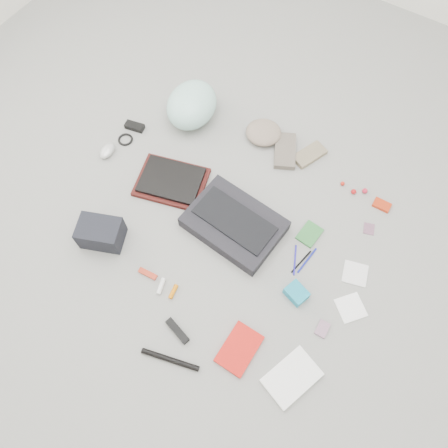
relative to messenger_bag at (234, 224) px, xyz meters
The scene contains 33 objects.
ground_plane 0.06m from the messenger_bag, 139.59° to the right, with size 4.00×4.00×0.00m, color gray.
messenger_bag is the anchor object (origin of this frame).
bag_flap 0.04m from the messenger_bag, behind, with size 0.39×0.18×0.01m, color black.
laptop_sleeve 0.41m from the messenger_bag, behind, with size 0.35×0.26×0.02m, color #441411.
laptop 0.41m from the messenger_bag, behind, with size 0.31×0.23×0.02m, color black.
bike_helmet 0.74m from the messenger_bag, 140.38° to the left, with size 0.26×0.33×0.20m, color #B3F0E3.
beanie 0.59m from the messenger_bag, 105.78° to the left, with size 0.20×0.19×0.07m, color gray.
mitten_left 0.53m from the messenger_bag, 90.42° to the left, with size 0.11×0.22×0.03m, color #675D52.
mitten_right 0.59m from the messenger_bag, 78.44° to the left, with size 0.09×0.18×0.03m, color #81735A.
power_brick 0.83m from the messenger_bag, 163.98° to the left, with size 0.11×0.05×0.03m, color black.
cable_coil 0.80m from the messenger_bag, behind, with size 0.08×0.08×0.01m, color black.
mouse 0.82m from the messenger_bag, behind, with size 0.07×0.11×0.04m, color #B2B2B2.
camera_bag 0.65m from the messenger_bag, 142.09° to the right, with size 0.20×0.14×0.13m, color black.
multitool 0.48m from the messenger_bag, 116.62° to the right, with size 0.09×0.03×0.01m, color #A32914.
toiletry_tube_white 0.46m from the messenger_bag, 105.65° to the right, with size 0.02×0.02×0.08m, color silver.
toiletry_tube_orange 0.44m from the messenger_bag, 98.03° to the right, with size 0.02×0.02×0.07m, color #D56D04.
u_lock 0.58m from the messenger_bag, 84.15° to the right, with size 0.13×0.03×0.03m, color black.
bike_pump 0.70m from the messenger_bag, 81.51° to the right, with size 0.02×0.02×0.26m, color black.
book_red 0.60m from the messenger_bag, 56.18° to the right, with size 0.14×0.21×0.02m, color red.
book_white 0.75m from the messenger_bag, 39.38° to the right, with size 0.15×0.23×0.02m, color white.
notepad 0.38m from the messenger_bag, 25.99° to the left, with size 0.09×0.12×0.01m, color #296930.
pen_blue 0.34m from the messenger_bag, ahead, with size 0.01×0.01×0.16m, color #211A9A.
pen_black 0.37m from the messenger_bag, ahead, with size 0.01×0.01×0.15m, color black.
pen_navy 0.39m from the messenger_bag, ahead, with size 0.01×0.01×0.16m, color navy.
accordion_wallet 0.45m from the messenger_bag, 18.75° to the right, with size 0.10×0.08×0.05m, color #0E86A9.
card_deck 0.64m from the messenger_bag, 20.28° to the right, with size 0.05×0.07×0.01m, color gray.
napkin_top 0.62m from the messenger_bag, ahead, with size 0.11×0.11×0.01m, color silver.
napkin_bottom 0.67m from the messenger_bag, ahead, with size 0.12×0.12×0.01m, color white.
lollipop_a 0.62m from the messenger_bag, 55.78° to the left, with size 0.02×0.02×0.02m, color #B21F12.
lollipop_b 0.65m from the messenger_bag, 49.94° to the left, with size 0.03×0.03×0.03m, color #AF1114.
lollipop_c 0.71m from the messenger_bag, 48.83° to the left, with size 0.03×0.03×0.03m, color #B71C33.
altoids_tin 0.76m from the messenger_bag, 41.39° to the left, with size 0.09×0.05×0.02m, color red.
stamp_sheet 0.67m from the messenger_bag, 31.37° to the left, with size 0.05×0.06×0.00m, color #7E5269.
Camera 1 is at (0.50, -0.79, 1.96)m, focal length 35.00 mm.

